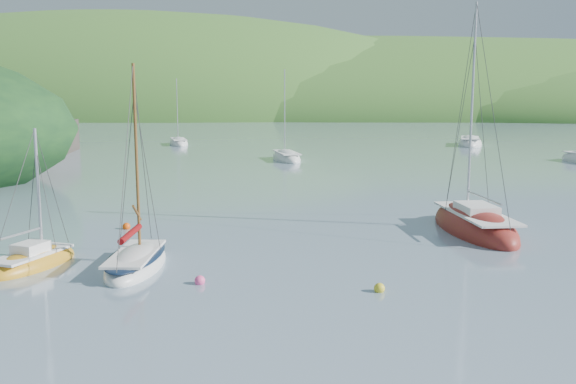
# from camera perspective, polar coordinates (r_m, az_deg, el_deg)

# --- Properties ---
(ground) EXTENTS (700.00, 700.00, 0.00)m
(ground) POSITION_cam_1_polar(r_m,az_deg,el_deg) (22.79, -1.65, -8.47)
(ground) COLOR slate
(ground) RESTS_ON ground
(shoreline_hills) EXTENTS (690.00, 135.00, 56.00)m
(shoreline_hills) POSITION_cam_1_polar(r_m,az_deg,el_deg) (194.54, -0.06, 7.05)
(shoreline_hills) COLOR #2B6024
(shoreline_hills) RESTS_ON ground
(daysailer_white) EXTENTS (2.23, 5.57, 8.46)m
(daysailer_white) POSITION_cam_1_polar(r_m,az_deg,el_deg) (25.89, -13.36, -6.11)
(daysailer_white) COLOR silver
(daysailer_white) RESTS_ON ground
(sloop_red) EXTENTS (4.09, 8.45, 11.99)m
(sloop_red) POSITION_cam_1_polar(r_m,az_deg,el_deg) (32.69, 16.23, -3.02)
(sloop_red) COLOR maroon
(sloop_red) RESTS_ON ground
(sailboat_yellow) EXTENTS (2.95, 4.77, 5.92)m
(sailboat_yellow) POSITION_cam_1_polar(r_m,az_deg,el_deg) (27.24, -21.71, -5.84)
(sailboat_yellow) COLOR orange
(sailboat_yellow) RESTS_ON ground
(distant_sloop_a) EXTENTS (4.17, 7.16, 9.66)m
(distant_sloop_a) POSITION_cam_1_polar(r_m,az_deg,el_deg) (63.29, -0.14, 3.00)
(distant_sloop_a) COLOR silver
(distant_sloop_a) RESTS_ON ground
(distant_sloop_b) EXTENTS (4.46, 8.58, 11.65)m
(distant_sloop_b) POSITION_cam_1_polar(r_m,az_deg,el_deg) (83.66, 15.86, 4.15)
(distant_sloop_b) COLOR silver
(distant_sloop_b) RESTS_ON ground
(distant_sloop_c) EXTENTS (4.11, 6.70, 9.02)m
(distant_sloop_c) POSITION_cam_1_polar(r_m,az_deg,el_deg) (82.36, -9.69, 4.28)
(distant_sloop_c) COLOR silver
(distant_sloop_c) RESTS_ON ground
(mooring_buoys) EXTENTS (23.79, 11.39, 0.43)m
(mooring_buoys) POSITION_cam_1_polar(r_m,az_deg,el_deg) (28.13, 6.08, -4.86)
(mooring_buoys) COLOR yellow
(mooring_buoys) RESTS_ON ground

